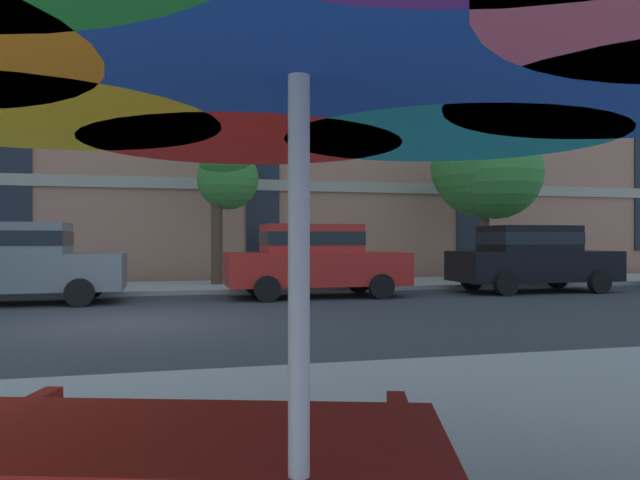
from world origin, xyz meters
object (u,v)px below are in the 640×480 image
(sedan_black, at_px, (532,257))
(sedan_gray, at_px, (16,261))
(street_tree_middle, at_px, (227,171))
(street_tree_right, at_px, (483,171))
(patio_umbrella, at_px, (299,3))
(sedan_red, at_px, (314,258))

(sedan_black, bearing_deg, sedan_gray, 180.00)
(sedan_gray, bearing_deg, sedan_black, 0.00)
(sedan_gray, relative_size, street_tree_middle, 0.94)
(street_tree_middle, bearing_deg, street_tree_right, -4.18)
(sedan_black, relative_size, patio_umbrella, 1.10)
(street_tree_middle, bearing_deg, patio_umbrella, -94.53)
(sedan_red, xyz_separation_m, street_tree_right, (6.09, 2.68, 2.62))
(sedan_gray, height_order, sedan_red, same)
(sedan_black, relative_size, street_tree_middle, 0.94)
(sedan_gray, bearing_deg, street_tree_right, 11.87)
(sedan_red, bearing_deg, street_tree_right, 23.80)
(sedan_red, height_order, sedan_black, same)
(patio_umbrella, bearing_deg, sedan_gray, 105.77)
(sedan_gray, relative_size, street_tree_right, 0.86)
(sedan_red, height_order, street_tree_middle, street_tree_middle)
(sedan_gray, xyz_separation_m, street_tree_right, (12.77, 2.68, 2.62))
(street_tree_middle, height_order, street_tree_right, street_tree_right)
(sedan_red, bearing_deg, sedan_gray, 180.00)
(sedan_red, xyz_separation_m, patio_umbrella, (-3.10, -12.70, 1.11))
(sedan_black, height_order, patio_umbrella, patio_umbrella)
(sedan_red, bearing_deg, street_tree_middle, 119.37)
(patio_umbrella, bearing_deg, street_tree_right, 59.16)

